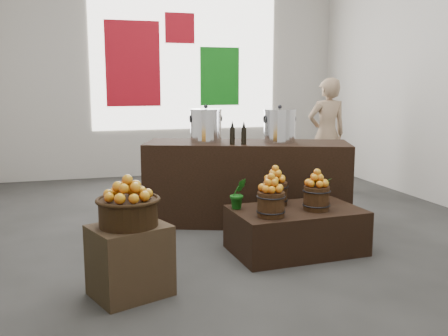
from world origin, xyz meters
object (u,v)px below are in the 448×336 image
object	(u,v)px
crate	(130,260)
wicker_basket	(128,213)
display_table	(296,230)
stock_pot_center	(279,127)
counter	(247,183)
stock_pot_left	(206,126)
shopper	(327,134)

from	to	relation	value
crate	wicker_basket	xyz separation A→B (m)	(0.00, 0.00, 0.37)
wicker_basket	display_table	xyz separation A→B (m)	(1.61, 0.56, -0.43)
crate	stock_pot_center	xyz separation A→B (m)	(1.83, 1.53, 0.83)
wicker_basket	counter	xyz separation A→B (m)	(1.49, 1.65, -0.17)
display_table	wicker_basket	bearing A→B (deg)	-164.00
crate	stock_pot_center	distance (m)	2.52
stock_pot_left	shopper	bearing A→B (deg)	30.00
display_table	stock_pot_center	size ratio (longest dim) A/B	3.43
crate	stock_pot_center	bearing A→B (deg)	39.88
display_table	stock_pot_left	xyz separation A→B (m)	(-0.55, 1.26, 0.89)
counter	stock_pot_left	world-z (taller)	stock_pot_left
display_table	shopper	bearing A→B (deg)	53.93
wicker_basket	shopper	size ratio (longest dim) A/B	0.26
stock_pot_center	shopper	size ratio (longest dim) A/B	0.21
crate	wicker_basket	distance (m)	0.37
wicker_basket	shopper	bearing A→B (deg)	43.50
wicker_basket	stock_pot_center	xyz separation A→B (m)	(1.83, 1.53, 0.46)
stock_pot_center	counter	bearing A→B (deg)	159.73
stock_pot_left	stock_pot_center	distance (m)	0.82
display_table	stock_pot_left	bearing A→B (deg)	110.56
wicker_basket	stock_pot_left	distance (m)	2.15
wicker_basket	shopper	world-z (taller)	shopper
counter	stock_pot_center	size ratio (longest dim) A/B	6.47
display_table	counter	distance (m)	1.13
shopper	stock_pot_center	bearing A→B (deg)	48.91
wicker_basket	display_table	bearing A→B (deg)	19.11
stock_pot_center	shopper	distance (m)	2.11
counter	wicker_basket	bearing A→B (deg)	-111.78
wicker_basket	counter	distance (m)	2.23
crate	shopper	size ratio (longest dim) A/B	0.32
stock_pot_left	stock_pot_center	size ratio (longest dim) A/B	1.00
crate	shopper	world-z (taller)	shopper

